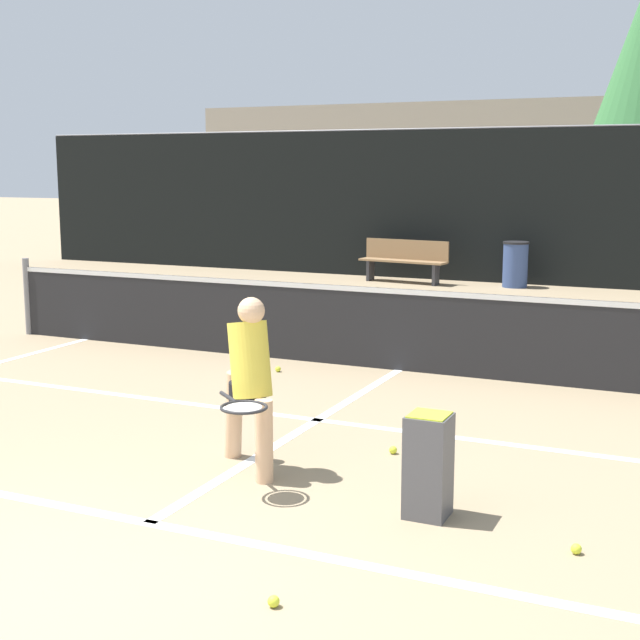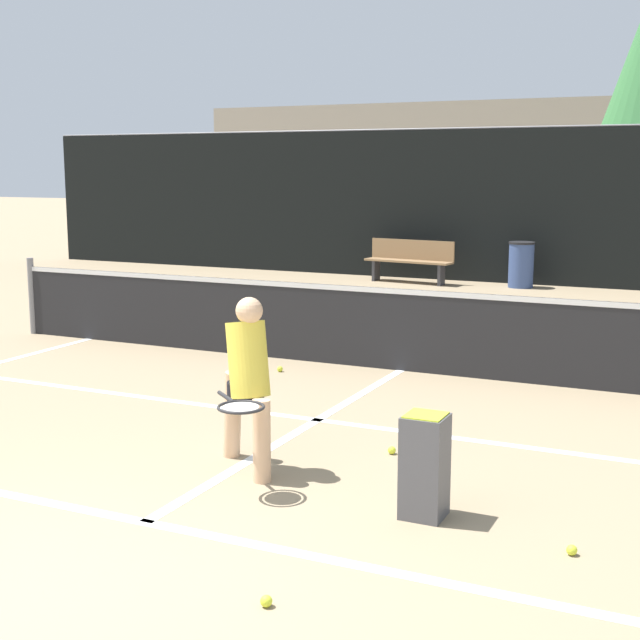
# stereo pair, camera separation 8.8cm
# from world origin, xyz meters

# --- Properties ---
(ground_plane) EXTENTS (100.00, 100.00, 0.00)m
(ground_plane) POSITION_xyz_m (0.00, 0.00, 0.00)
(ground_plane) COLOR #937F60
(court_baseline_near) EXTENTS (11.00, 0.10, 0.01)m
(court_baseline_near) POSITION_xyz_m (0.00, 1.20, 0.00)
(court_baseline_near) COLOR white
(court_baseline_near) RESTS_ON ground
(court_service_line) EXTENTS (8.25, 0.10, 0.01)m
(court_service_line) POSITION_xyz_m (0.00, 3.87, 0.00)
(court_service_line) COLOR white
(court_service_line) RESTS_ON ground
(court_center_mark) EXTENTS (0.10, 4.93, 0.01)m
(court_center_mark) POSITION_xyz_m (0.00, 3.66, 0.00)
(court_center_mark) COLOR white
(court_center_mark) RESTS_ON ground
(net) EXTENTS (11.09, 0.09, 1.07)m
(net) POSITION_xyz_m (0.00, 6.13, 0.51)
(net) COLOR slate
(net) RESTS_ON ground
(fence_back) EXTENTS (24.00, 0.06, 3.11)m
(fence_back) POSITION_xyz_m (0.00, 14.46, 1.55)
(fence_back) COLOR black
(fence_back) RESTS_ON ground
(player_practicing) EXTENTS (0.85, 1.05, 1.37)m
(player_practicing) POSITION_xyz_m (0.11, 2.38, 0.73)
(player_practicing) COLOR #DBAD84
(player_practicing) RESTS_ON ground
(tennis_ball_scattered_1) EXTENTS (0.07, 0.07, 0.07)m
(tennis_ball_scattered_1) POSITION_xyz_m (-1.23, 5.48, 0.03)
(tennis_ball_scattered_1) COLOR #D1E033
(tennis_ball_scattered_1) RESTS_ON ground
(tennis_ball_scattered_2) EXTENTS (0.07, 0.07, 0.07)m
(tennis_ball_scattered_2) POSITION_xyz_m (2.64, 1.88, 0.03)
(tennis_ball_scattered_2) COLOR #D1E033
(tennis_ball_scattered_2) RESTS_ON ground
(tennis_ball_scattered_3) EXTENTS (0.07, 0.07, 0.07)m
(tennis_ball_scattered_3) POSITION_xyz_m (1.27, 0.53, 0.03)
(tennis_ball_scattered_3) COLOR #D1E033
(tennis_ball_scattered_3) RESTS_ON ground
(tennis_ball_scattered_4) EXTENTS (0.07, 0.07, 0.07)m
(tennis_ball_scattered_4) POSITION_xyz_m (0.98, 3.23, 0.03)
(tennis_ball_scattered_4) COLOR #D1E033
(tennis_ball_scattered_4) RESTS_ON ground
(ball_hopper) EXTENTS (0.28, 0.28, 0.71)m
(ball_hopper) POSITION_xyz_m (1.63, 2.08, 0.37)
(ball_hopper) COLOR #4C4C51
(ball_hopper) RESTS_ON ground
(courtside_bench) EXTENTS (1.88, 0.62, 0.86)m
(courtside_bench) POSITION_xyz_m (-2.57, 13.71, 0.48)
(courtside_bench) COLOR olive
(courtside_bench) RESTS_ON ground
(trash_bin) EXTENTS (0.50, 0.50, 0.89)m
(trash_bin) POSITION_xyz_m (-0.35, 13.92, 0.45)
(trash_bin) COLOR #384C7F
(trash_bin) RESTS_ON ground
(parked_car) EXTENTS (1.85, 4.60, 1.48)m
(parked_car) POSITION_xyz_m (0.07, 18.11, 0.63)
(parked_car) COLOR silver
(parked_car) RESTS_ON ground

